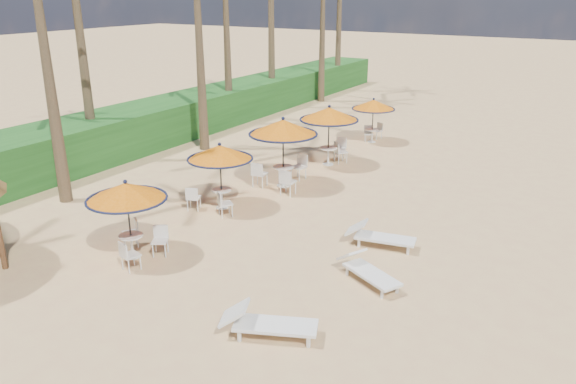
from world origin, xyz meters
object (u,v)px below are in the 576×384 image
Objects in this scene: station_1 at (219,159)px; station_4 at (373,108)px; station_0 at (129,201)px; station_2 at (283,136)px; lounger_mid at (367,269)px; lounger_far at (378,236)px; lounger_near at (265,322)px; station_3 at (330,119)px.

station_1 is 1.07× the size of station_4.
station_0 is 0.85× the size of station_2.
lounger_mid is 2.09m from lounger_far.
station_1 is 0.86× the size of station_2.
lounger_mid is at bearing -67.43° from station_4.
station_1 reaches higher than lounger_far.
station_1 is 3.04m from station_2.
station_4 is 0.99× the size of lounger_near.
lounger_mid is at bearing -42.16° from station_2.
station_1 is at bearing 111.52° from lounger_near.
station_4 is at bearing 88.97° from station_3.
station_2 is 1.28× the size of lounger_far.
station_3 is 1.23× the size of lounger_far.
lounger_near is 1.09× the size of lounger_mid.
lounger_far is at bearing -52.90° from station_3.
lounger_near reaches higher than lounger_far.
station_0 is 14.72m from station_4.
station_1 is at bearing -94.83° from station_4.
station_1 is 1.06× the size of lounger_near.
lounger_mid is 0.96× the size of lounger_far.
station_0 is 1.14× the size of lounger_mid.
station_3 is at bearing 116.32° from lounger_far.
station_3 reaches higher than lounger_far.
lounger_mid is (5.26, -12.65, -1.29)m from station_4.
lounger_near is 3.42m from lounger_mid.
station_1 is at bearing -101.73° from station_2.
station_0 is 0.99× the size of station_1.
station_2 is 1.24× the size of station_4.
station_0 is 1.06× the size of station_4.
station_4 is at bearing 87.19° from station_0.
station_3 is 1.18× the size of lounger_near.
lounger_near is 1.05× the size of lounger_far.
lounger_near reaches higher than lounger_mid.
station_2 is 6.04m from lounger_far.
station_2 is 7.65m from station_4.
lounger_mid is (5.34, -8.37, -1.60)m from station_3.
lounger_far is (5.62, -0.02, -1.39)m from station_1.
lounger_near is (4.49, -11.68, -1.57)m from station_3.
station_3 is 8.11m from lounger_far.
station_0 reaches higher than lounger_near.
station_2 reaches higher than station_3.
station_0 is 6.92m from lounger_far.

